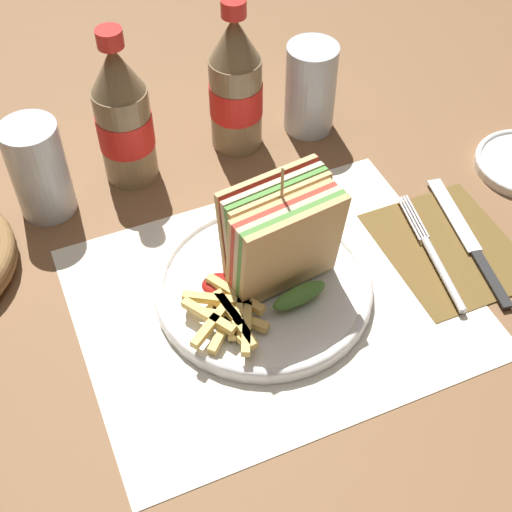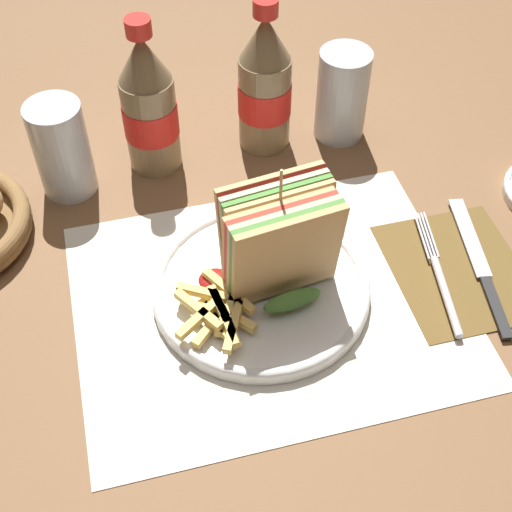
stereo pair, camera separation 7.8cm
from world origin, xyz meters
The scene contains 13 objects.
ground_plane centered at (0.00, 0.00, 0.00)m, with size 4.00×4.00×0.00m, color brown.
placemat centered at (0.01, -0.04, 0.00)m, with size 0.42×0.34×0.00m.
plate_main centered at (0.00, -0.03, 0.01)m, with size 0.24×0.24×0.02m.
club_sandwich centered at (0.02, -0.03, 0.08)m, with size 0.13×0.11×0.16m.
fries_pile centered at (-0.05, -0.07, 0.03)m, with size 0.09×0.11×0.02m.
ketchup_blob centered at (-0.05, -0.02, 0.03)m, with size 0.04×0.03×0.01m.
napkin centered at (0.23, -0.05, 0.00)m, with size 0.15×0.18×0.00m.
fork centered at (0.20, -0.07, 0.01)m, with size 0.04×0.18×0.01m.
knife centered at (0.25, -0.06, 0.01)m, with size 0.05×0.21×0.00m.
coke_bottle_near centered at (-0.08, 0.22, 0.09)m, with size 0.07×0.07×0.21m.
coke_bottle_far centered at (0.07, 0.23, 0.09)m, with size 0.07×0.07×0.21m.
glass_near centered at (0.17, 0.22, 0.05)m, with size 0.07×0.07×0.12m.
glass_far centered at (-0.19, 0.20, 0.05)m, with size 0.07×0.07×0.12m.
Camera 1 is at (-0.20, -0.48, 0.62)m, focal length 50.00 mm.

